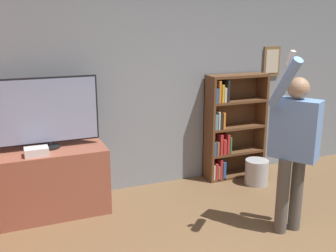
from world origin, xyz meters
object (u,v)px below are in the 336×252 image
Objects in this scene: game_console at (36,152)px; person at (294,141)px; television at (47,112)px; waste_bin at (256,172)px; bookshelf at (230,129)px.

person is (2.40, -1.21, 0.18)m from game_console.
television is 2.85m from waste_bin.
game_console is 0.17× the size of bookshelf.
person is at bearing -109.68° from waste_bin.
person is (-0.21, -1.58, 0.29)m from bookshelf.
television is at bearing -176.53° from bookshelf.
bookshelf is 0.77× the size of person.
bookshelf is 4.31× the size of waste_bin.
game_console is at bearing -149.32° from person.
television is 0.46m from game_console.
game_console is 2.64m from bookshelf.
game_console is 2.69m from person.
game_console is 2.89m from waste_bin.
television is 3.28× the size of waste_bin.
game_console is (-0.16, -0.22, -0.37)m from television.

